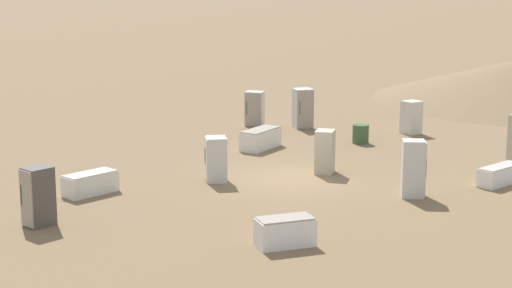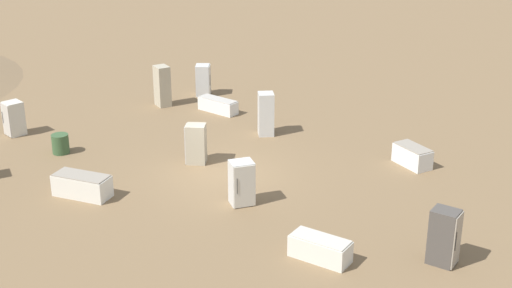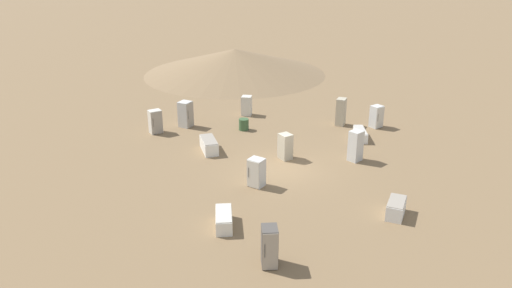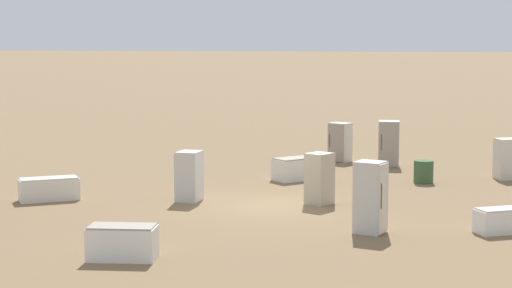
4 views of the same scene
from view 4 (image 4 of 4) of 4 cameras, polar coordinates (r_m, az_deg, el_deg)
The scene contains 12 objects.
ground_plane at distance 24.71m, azimuth 0.98°, elevation -4.14°, with size 1000.00×1000.00×0.00m, color brown.
discarded_fridge_0 at distance 34.01m, azimuth 5.62°, elevation 0.12°, with size 0.92×0.84×1.54m.
discarded_fridge_2 at distance 32.90m, azimuth 8.84°, elevation 0.02°, with size 0.92×0.93×1.74m.
discarded_fridge_3 at distance 24.90m, azimuth 4.27°, elevation -2.32°, with size 0.79×0.88×1.50m.
discarded_fridge_4 at distance 25.40m, azimuth -4.49°, elevation -2.16°, with size 0.75×0.81×1.49m.
discarded_fridge_5 at distance 26.25m, azimuth -13.63°, elevation -2.93°, with size 1.73×1.71×0.68m.
discarded_fridge_6 at distance 18.80m, azimuth -8.90°, elevation -6.51°, with size 1.62×1.12×0.75m.
discarded_fridge_7 at distance 21.20m, azimuth 7.64°, elevation -3.55°, with size 0.77×0.69×1.78m.
discarded_fridge_8 at distance 30.70m, azimuth 16.33°, elevation -0.96°, with size 0.94×0.94×1.41m.
discarded_fridge_9 at distance 29.46m, azimuth 2.98°, elevation -1.63°, with size 1.74×2.05×0.77m.
discarded_fridge_10 at distance 22.18m, azimuth 16.71°, elevation -4.86°, with size 1.85×1.67×0.62m.
rusty_barrel at distance 29.23m, azimuth 11.11°, elevation -1.82°, with size 0.65×0.65×0.76m.
Camera 4 is at (8.69, -22.66, 4.63)m, focal length 60.00 mm.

